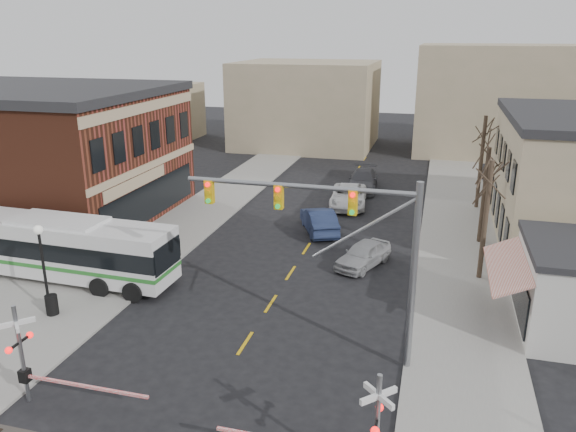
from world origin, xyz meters
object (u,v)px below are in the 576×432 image
object	(u,v)px
rr_crossing_west	(31,357)
pedestrian_near	(108,277)
traffic_signal_mast	(348,233)
car_d	(363,180)
street_lamp	(41,251)
transit_bus	(61,247)
trash_bin	(52,305)
pedestrian_far	(89,256)
car_a	(363,254)
rr_crossing_east	(362,431)
car_b	(319,220)
car_c	(348,196)

from	to	relation	value
rr_crossing_west	pedestrian_near	world-z (taller)	rr_crossing_west
traffic_signal_mast	car_d	distance (m)	27.85
rr_crossing_west	street_lamp	xyz separation A→B (m)	(-4.14, 6.18, 1.36)
transit_bus	traffic_signal_mast	size ratio (longest dim) A/B	1.40
trash_bin	pedestrian_far	xyz separation A→B (m)	(-1.26, 5.07, 0.45)
transit_bus	street_lamp	bearing A→B (deg)	-63.75
car_d	pedestrian_near	bearing A→B (deg)	-116.44
car_a	pedestrian_near	distance (m)	14.51
rr_crossing_east	car_b	world-z (taller)	rr_crossing_east
trash_bin	rr_crossing_east	bearing A→B (deg)	-23.05
traffic_signal_mast	car_d	bearing A→B (deg)	96.16
car_a	car_d	bearing A→B (deg)	120.45
rr_crossing_east	car_d	bearing A→B (deg)	97.70
rr_crossing_west	trash_bin	world-z (taller)	rr_crossing_west
street_lamp	pedestrian_far	distance (m)	5.46
car_b	street_lamp	bearing A→B (deg)	31.66
transit_bus	rr_crossing_west	size ratio (longest dim) A/B	2.38
transit_bus	rr_crossing_east	world-z (taller)	rr_crossing_east
trash_bin	traffic_signal_mast	bearing A→B (deg)	-0.09
rr_crossing_east	car_d	distance (m)	34.43
car_a	car_d	size ratio (longest dim) A/B	0.75
rr_crossing_west	car_d	xyz separation A→B (m)	(7.68, 33.23, -1.11)
car_a	pedestrian_far	xyz separation A→B (m)	(-15.14, -5.11, 0.31)
traffic_signal_mast	trash_bin	world-z (taller)	traffic_signal_mast
trash_bin	pedestrian_near	size ratio (longest dim) A/B	0.61
transit_bus	street_lamp	xyz separation A→B (m)	(1.86, -3.77, 1.42)
trash_bin	pedestrian_far	distance (m)	5.24
rr_crossing_west	pedestrian_far	size ratio (longest dim) A/B	2.97
rr_crossing_west	street_lamp	bearing A→B (deg)	123.86
car_b	pedestrian_near	distance (m)	15.18
car_b	pedestrian_near	bearing A→B (deg)	30.48
rr_crossing_west	car_b	bearing A→B (deg)	73.69
rr_crossing_west	car_a	size ratio (longest dim) A/B	1.27
car_a	pedestrian_near	world-z (taller)	pedestrian_near
street_lamp	transit_bus	bearing A→B (deg)	116.25
traffic_signal_mast	car_d	world-z (taller)	traffic_signal_mast
car_a	pedestrian_far	size ratio (longest dim) A/B	2.34
car_b	car_d	xyz separation A→B (m)	(1.43, 11.86, -0.01)
street_lamp	car_d	xyz separation A→B (m)	(11.82, 27.05, -2.48)
car_d	car_b	bearing A→B (deg)	-100.34
traffic_signal_mast	rr_crossing_east	xyz separation A→B (m)	(1.67, -6.83, -3.75)
pedestrian_near	car_b	bearing A→B (deg)	-11.59
pedestrian_far	trash_bin	bearing A→B (deg)	-144.27
rr_crossing_east	pedestrian_near	bearing A→B (deg)	146.37
car_a	traffic_signal_mast	bearing A→B (deg)	-64.25
rr_crossing_east	street_lamp	size ratio (longest dim) A/B	1.24
traffic_signal_mast	pedestrian_far	xyz separation A→B (m)	(-15.71, 5.09, -4.65)
rr_crossing_west	car_c	world-z (taller)	rr_crossing_west
street_lamp	trash_bin	distance (m)	2.74
trash_bin	car_a	bearing A→B (deg)	36.26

